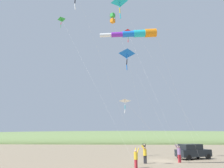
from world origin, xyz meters
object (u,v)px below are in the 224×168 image
person_adult_flyer (179,152)px  kite_delta_purple_drifting (125,101)px  person_child_grey_jacket (136,157)px  person_child_green_jacket (144,149)px  cooler_box (190,155)px  kite_delta_rainbow_low_near (127,54)px  kite_box_checkered_midright (113,18)px  person_bystander_far (145,153)px  kite_delta_teal_far_right (62,21)px  kite_windsock_blue_topmost (136,34)px  kite_delta_magenta_far_left (128,33)px  parked_car (192,151)px  kite_delta_long_streamer_right (119,2)px

person_adult_flyer → kite_delta_purple_drifting: bearing=116.5°
person_adult_flyer → person_child_grey_jacket: 6.77m
person_adult_flyer → person_child_green_jacket: bearing=22.2°
cooler_box → kite_delta_purple_drifting: size_ratio=0.09×
person_child_grey_jacket → kite_delta_purple_drifting: size_ratio=0.26×
kite_delta_rainbow_low_near → kite_delta_purple_drifting: (-5.35, 0.43, -7.37)m
person_child_grey_jacket → kite_box_checkered_midright: (7.79, 2.44, 18.94)m
person_bystander_far → kite_delta_rainbow_low_near: bearing=25.9°
kite_delta_rainbow_low_near → kite_delta_teal_far_right: (-0.04, 9.29, 5.33)m
kite_delta_teal_far_right → kite_delta_purple_drifting: size_ratio=2.80×
cooler_box → person_bystander_far: person_bystander_far is taller
cooler_box → kite_windsock_blue_topmost: kite_windsock_blue_topmost is taller
person_adult_flyer → kite_delta_rainbow_low_near: (2.36, 5.58, 12.74)m
kite_delta_magenta_far_left → kite_delta_teal_far_right: kite_delta_magenta_far_left is taller
person_child_grey_jacket → kite_delta_rainbow_low_near: 14.51m
parked_car → person_child_grey_jacket: bearing=135.5°
kite_windsock_blue_topmost → kite_delta_magenta_far_left: kite_delta_magenta_far_left is taller
person_child_grey_jacket → kite_delta_magenta_far_left: size_ratio=0.09×
kite_delta_magenta_far_left → kite_delta_long_streamer_right: size_ratio=0.95×
parked_car → person_adult_flyer: (-3.39, 2.56, 0.12)m
parked_car → kite_delta_magenta_far_left: 20.99m
person_adult_flyer → kite_delta_long_streamer_right: kite_delta_long_streamer_right is taller
cooler_box → person_adult_flyer: (-6.44, 3.21, 0.86)m
kite_delta_magenta_far_left → kite_delta_rainbow_low_near: kite_delta_magenta_far_left is taller
parked_car → kite_delta_rainbow_low_near: bearing=97.2°
person_bystander_far → kite_delta_purple_drifting: (-1.95, 2.08, 5.41)m
person_child_green_jacket → person_bystander_far: 8.59m
cooler_box → kite_delta_teal_far_right: size_ratio=0.03×
parked_car → kite_delta_purple_drifting: (-6.38, 8.57, 5.49)m
cooler_box → kite_delta_purple_drifting: (-9.43, 9.22, 6.23)m
kite_delta_long_streamer_right → kite_windsock_blue_topmost: bearing=-161.7°
kite_delta_rainbow_low_near → kite_windsock_blue_topmost: bearing=-173.2°
person_bystander_far → kite_delta_rainbow_low_near: kite_delta_rainbow_low_near is taller
kite_windsock_blue_topmost → kite_delta_rainbow_low_near: 6.77m
kite_delta_long_streamer_right → kite_box_checkered_midright: 2.82m
person_child_green_jacket → kite_windsock_blue_topmost: kite_windsock_blue_topmost is taller
cooler_box → kite_windsock_blue_topmost: bearing=143.5°
parked_car → kite_delta_long_streamer_right: bearing=105.1°
kite_delta_rainbow_low_near → kite_delta_teal_far_right: bearing=90.2°
person_adult_flyer → person_bystander_far: size_ratio=1.04×
person_child_green_jacket → kite_delta_teal_far_right: size_ratio=0.09×
kite_delta_teal_far_right → kite_delta_rainbow_low_near: bearing=-89.8°
cooler_box → person_child_grey_jacket: bearing=142.5°
person_child_green_jacket → person_child_grey_jacket: person_child_grey_jacket is taller
cooler_box → kite_delta_magenta_far_left: size_ratio=0.03×
parked_car → cooler_box: (3.05, -0.65, -0.74)m
parked_car → cooler_box: parked_car is taller
person_child_green_jacket → kite_delta_rainbow_low_near: bearing=153.9°
person_child_green_jacket → person_child_grey_jacket: bearing=170.2°
person_adult_flyer → kite_box_checkered_midright: 20.59m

